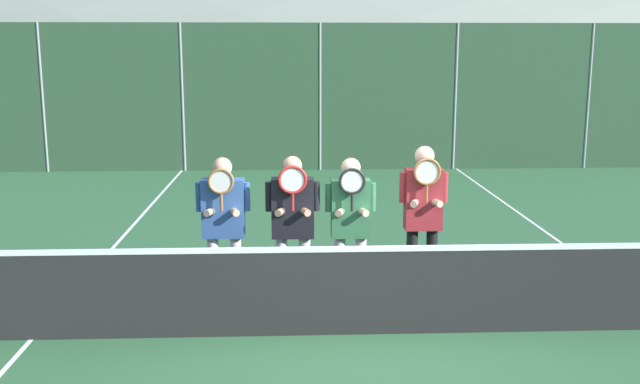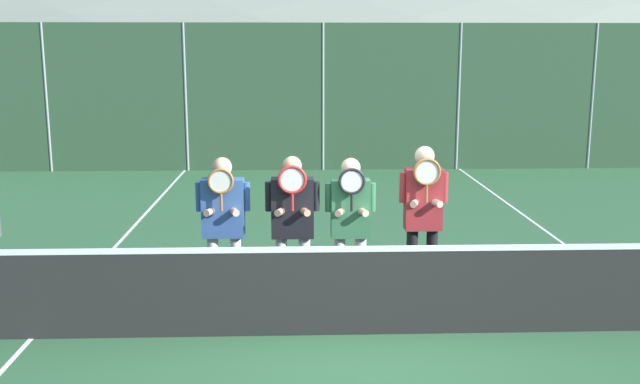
% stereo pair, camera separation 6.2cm
% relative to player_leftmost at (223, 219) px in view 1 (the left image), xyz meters
% --- Properties ---
extents(ground_plane, '(120.00, 120.00, 0.00)m').
position_rel_player_leftmost_xyz_m(ground_plane, '(1.49, -0.86, -1.03)').
color(ground_plane, '#2D5B38').
extents(hill_distant, '(122.07, 67.82, 23.74)m').
position_rel_player_leftmost_xyz_m(hill_distant, '(1.49, 60.65, -1.03)').
color(hill_distant, gray).
rests_on(hill_distant, ground_plane).
extents(clubhouse_building, '(16.22, 5.50, 3.61)m').
position_rel_player_leftmost_xyz_m(clubhouse_building, '(2.05, 17.49, 0.79)').
color(clubhouse_building, tan).
rests_on(clubhouse_building, ground_plane).
extents(fence_back, '(19.83, 0.06, 3.52)m').
position_rel_player_leftmost_xyz_m(fence_back, '(1.49, 9.49, 0.73)').
color(fence_back, gray).
rests_on(fence_back, ground_plane).
extents(tennis_net, '(9.10, 0.09, 1.04)m').
position_rel_player_leftmost_xyz_m(tennis_net, '(1.49, -0.86, -0.55)').
color(tennis_net, gray).
rests_on(tennis_net, ground_plane).
extents(court_line_left_sideline, '(0.05, 16.00, 0.01)m').
position_rel_player_leftmost_xyz_m(court_line_left_sideline, '(-1.89, 2.14, -1.03)').
color(court_line_left_sideline, white).
rests_on(court_line_left_sideline, ground_plane).
extents(court_line_right_sideline, '(0.05, 16.00, 0.01)m').
position_rel_player_leftmost_xyz_m(court_line_right_sideline, '(4.86, 2.14, -1.03)').
color(court_line_right_sideline, white).
rests_on(court_line_right_sideline, ground_plane).
extents(player_leftmost, '(0.60, 0.34, 1.73)m').
position_rel_player_leftmost_xyz_m(player_leftmost, '(0.00, 0.00, 0.00)').
color(player_leftmost, white).
rests_on(player_leftmost, ground_plane).
extents(player_center_left, '(0.60, 0.34, 1.75)m').
position_rel_player_leftmost_xyz_m(player_center_left, '(0.77, -0.08, 0.01)').
color(player_center_left, white).
rests_on(player_center_left, ground_plane).
extents(player_center_right, '(0.57, 0.34, 1.72)m').
position_rel_player_leftmost_xyz_m(player_center_right, '(1.42, -0.04, -0.01)').
color(player_center_right, white).
rests_on(player_center_right, ground_plane).
extents(player_rightmost, '(0.55, 0.34, 1.83)m').
position_rel_player_leftmost_xyz_m(player_rightmost, '(2.25, 0.05, 0.05)').
color(player_rightmost, black).
rests_on(player_rightmost, ground_plane).
extents(car_far_left, '(4.11, 1.93, 1.67)m').
position_rel_player_leftmost_xyz_m(car_far_left, '(-3.58, 11.86, -0.17)').
color(car_far_left, black).
rests_on(car_far_left, ground_plane).
extents(car_left_of_center, '(4.26, 1.90, 1.81)m').
position_rel_player_leftmost_xyz_m(car_left_of_center, '(1.25, 11.72, -0.11)').
color(car_left_of_center, black).
rests_on(car_left_of_center, ground_plane).
extents(car_center, '(4.04, 2.03, 1.80)m').
position_rel_player_leftmost_xyz_m(car_center, '(6.04, 11.92, -0.12)').
color(car_center, '#285638').
rests_on(car_center, ground_plane).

